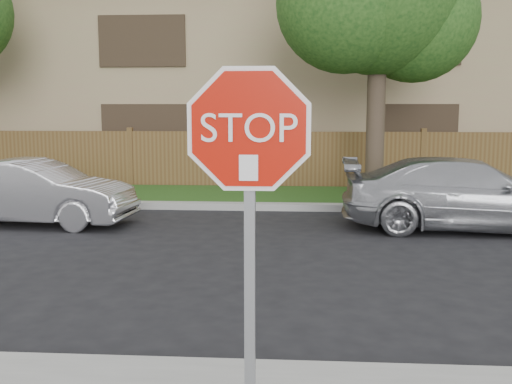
{
  "coord_description": "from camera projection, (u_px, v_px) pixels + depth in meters",
  "views": [
    {
      "loc": [
        0.63,
        -4.94,
        2.28
      ],
      "look_at": [
        0.35,
        -0.9,
        1.7
      ],
      "focal_mm": 42.0,
      "sensor_mm": 36.0,
      "label": 1
    }
  ],
  "objects": [
    {
      "name": "sedan_left",
      "position": [
        34.0,
        192.0,
        11.57
      ],
      "size": [
        3.93,
        1.66,
        1.26
      ],
      "primitive_type": "imported",
      "rotation": [
        0.0,
        0.0,
        1.49
      ],
      "color": "#BAB9BF",
      "rests_on": "ground"
    },
    {
      "name": "grass_strip",
      "position": [
        272.0,
        196.0,
        14.91
      ],
      "size": [
        70.0,
        3.0,
        0.12
      ],
      "primitive_type": "cube",
      "color": "#1E4714",
      "rests_on": "ground"
    },
    {
      "name": "apartment_building",
      "position": [
        281.0,
        71.0,
        21.53
      ],
      "size": [
        35.2,
        9.2,
        7.2
      ],
      "color": "#A18464",
      "rests_on": "ground"
    },
    {
      "name": "far_curb",
      "position": [
        268.0,
        207.0,
        13.28
      ],
      "size": [
        70.0,
        0.3,
        0.15
      ],
      "primitive_type": "cube",
      "color": "gray",
      "rests_on": "ground"
    },
    {
      "name": "sedan_right",
      "position": [
        467.0,
        194.0,
        11.09
      ],
      "size": [
        4.69,
        2.11,
        1.33
      ],
      "primitive_type": "imported",
      "rotation": [
        0.0,
        0.0,
        1.52
      ],
      "color": "#A5A7AD",
      "rests_on": "ground"
    },
    {
      "name": "stop_sign",
      "position": [
        249.0,
        184.0,
        3.49
      ],
      "size": [
        1.01,
        0.13,
        2.55
      ],
      "color": "gray",
      "rests_on": "sidewalk_near"
    },
    {
      "name": "fence",
      "position": [
        274.0,
        161.0,
        16.38
      ],
      "size": [
        70.0,
        0.12,
        1.6
      ],
      "primitive_type": "cube",
      "color": "#53371D",
      "rests_on": "ground"
    },
    {
      "name": "ground",
      "position": [
        223.0,
        369.0,
        5.24
      ],
      "size": [
        90.0,
        90.0,
        0.0
      ],
      "primitive_type": "plane",
      "color": "black",
      "rests_on": "ground"
    }
  ]
}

